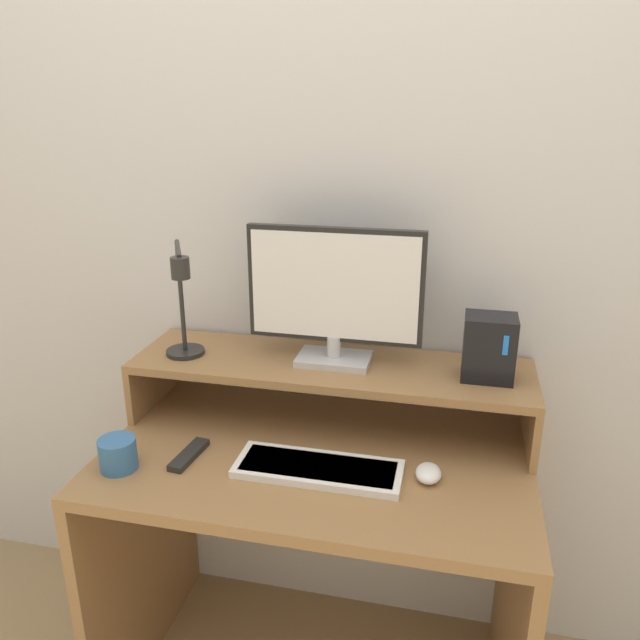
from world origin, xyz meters
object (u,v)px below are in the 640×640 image
object	(u,v)px
router_dock	(489,348)
keyboard	(318,468)
monitor	(335,294)
desk_lamp	(183,309)
mouse	(428,473)
remote_control	(189,455)
mug	(118,454)

from	to	relation	value
router_dock	keyboard	size ratio (longest dim) A/B	0.41
monitor	desk_lamp	size ratio (longest dim) A/B	1.42
mouse	router_dock	bearing A→B (deg)	60.88
monitor	remote_control	size ratio (longest dim) A/B	3.12
monitor	desk_lamp	bearing A→B (deg)	-166.20
monitor	router_dock	xyz separation A→B (m)	(0.38, -0.01, -0.11)
remote_control	mug	size ratio (longest dim) A/B	1.64
desk_lamp	keyboard	bearing A→B (deg)	-22.28
desk_lamp	keyboard	world-z (taller)	desk_lamp
mouse	remote_control	xyz separation A→B (m)	(-0.57, -0.04, -0.01)
keyboard	remote_control	size ratio (longest dim) A/B	2.71
desk_lamp	mug	world-z (taller)	desk_lamp
router_dock	mug	distance (m)	0.91
router_dock	mouse	distance (m)	0.34
monitor	desk_lamp	distance (m)	0.38
keyboard	mouse	distance (m)	0.25
keyboard	mug	distance (m)	0.47
keyboard	mug	world-z (taller)	mug
router_dock	mug	world-z (taller)	router_dock
router_dock	mug	bearing A→B (deg)	-158.44
remote_control	mouse	bearing A→B (deg)	3.71
mug	keyboard	bearing A→B (deg)	10.79
router_dock	mug	size ratio (longest dim) A/B	1.84
monitor	remote_control	bearing A→B (deg)	-139.42
router_dock	remote_control	bearing A→B (deg)	-160.10
keyboard	mug	bearing A→B (deg)	-169.21
monitor	keyboard	xyz separation A→B (m)	(0.02, -0.25, -0.35)
desk_lamp	mouse	size ratio (longest dim) A/B	4.04
keyboard	remote_control	world-z (taller)	keyboard
keyboard	desk_lamp	bearing A→B (deg)	157.72
mouse	remote_control	world-z (taller)	mouse
desk_lamp	remote_control	world-z (taller)	desk_lamp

